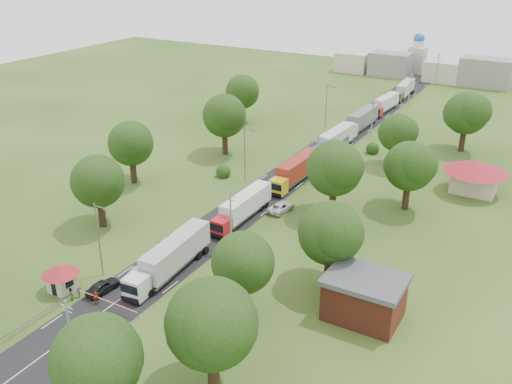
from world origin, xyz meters
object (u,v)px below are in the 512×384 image
Objects in this scene: car_lane_front at (103,286)px; pedestrian_near at (96,297)px; boom_barrier at (98,298)px; truck_0 at (171,257)px; info_sign at (346,143)px; car_lane_mid at (141,272)px; guard_booth at (61,275)px.

pedestrian_near is (1.16, -2.30, 0.19)m from car_lane_front.
truck_0 reaches higher than boom_barrier.
pedestrian_near is at bearing -108.93° from truck_0.
info_sign is 2.16× the size of pedestrian_near.
car_lane_mid is (-6.20, -53.00, -2.29)m from info_sign.
boom_barrier is 0.30m from pedestrian_near.
guard_booth is at bearing -179.99° from boom_barrier.
truck_0 reaches higher than info_sign.
guard_booth is 61.27m from info_sign.
car_lane_mid is (-2.73, -2.79, -1.56)m from truck_0.
car_lane_mid is (1.81, 4.77, -0.05)m from car_lane_front.
boom_barrier is 10.35m from truck_0.
boom_barrier is at bearing -96.24° from info_sign.
pedestrian_near is (-0.65, -7.06, 0.23)m from car_lane_mid.
guard_booth is 5.12m from car_lane_front.
car_lane_mid is at bearing -96.67° from info_sign.
guard_booth reaches higher than pedestrian_near.
boom_barrier is at bearing 127.54° from car_lane_front.
car_lane_front is (-8.01, -57.77, -2.24)m from info_sign.
truck_0 is at bearing -137.32° from car_lane_mid.
info_sign is at bearing 78.32° from guard_booth.
pedestrian_near is (5.55, -0.06, -1.21)m from guard_booth.
info_sign is (6.56, 60.00, 2.11)m from boom_barrier.
car_lane_front is 2.58m from pedestrian_near.
pedestrian_near is (-3.38, -9.85, -1.32)m from truck_0.
truck_0 is 10.50m from pedestrian_near.
truck_0 is at bearing -116.53° from car_lane_front.
guard_booth reaches higher than car_lane_front.
truck_0 is (8.93, 9.79, 0.11)m from guard_booth.
info_sign reaches higher than car_lane_front.
truck_0 reaches higher than guard_booth.
pedestrian_near is at bearing 121.28° from car_lane_front.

